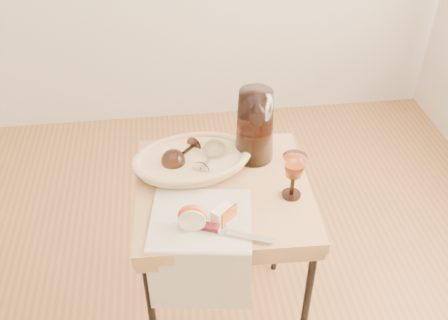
{
  "coord_description": "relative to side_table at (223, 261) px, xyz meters",
  "views": [
    {
      "loc": [
        0.2,
        -0.93,
        1.74
      ],
      "look_at": [
        0.35,
        0.26,
        0.81
      ],
      "focal_mm": 41.21,
      "sensor_mm": 36.0,
      "label": 1
    }
  ],
  "objects": [
    {
      "name": "wine_goblet",
      "position": [
        0.2,
        -0.07,
        0.42
      ],
      "size": [
        0.09,
        0.09,
        0.15
      ],
      "primitive_type": null,
      "rotation": [
        0.0,
        0.0,
        -0.28
      ],
      "color": "white",
      "rests_on": "side_table"
    },
    {
      "name": "table_knife",
      "position": [
        -0.02,
        -0.2,
        0.36
      ],
      "size": [
        0.23,
        0.12,
        0.02
      ],
      "primitive_type": null,
      "rotation": [
        0.0,
        0.0,
        -0.42
      ],
      "color": "silver",
      "rests_on": "tea_towel"
    },
    {
      "name": "apple_wedge",
      "position": [
        -0.02,
        -0.15,
        0.37
      ],
      "size": [
        0.07,
        0.07,
        0.04
      ],
      "primitive_type": "cube",
      "rotation": [
        0.0,
        0.0,
        0.72
      ],
      "color": "#FFF0B7",
      "rests_on": "tea_towel"
    },
    {
      "name": "goblet_lying_a",
      "position": [
        -0.12,
        0.12,
        0.4
      ],
      "size": [
        0.14,
        0.15,
        0.08
      ],
      "primitive_type": null,
      "rotation": [
        0.0,
        0.0,
        3.96
      ],
      "color": "#341C13",
      "rests_on": "bread_basket"
    },
    {
      "name": "tea_towel",
      "position": [
        -0.08,
        -0.14,
        0.35
      ],
      "size": [
        0.33,
        0.3,
        0.01
      ],
      "primitive_type": "cube",
      "rotation": [
        0.0,
        0.0,
        -0.15
      ],
      "color": "#F8EDBB",
      "rests_on": "side_table"
    },
    {
      "name": "apple_half",
      "position": [
        -0.11,
        -0.16,
        0.39
      ],
      "size": [
        0.09,
        0.05,
        0.08
      ],
      "primitive_type": "ellipsoid",
      "rotation": [
        0.0,
        0.0,
        -0.13
      ],
      "color": "#D50007",
      "rests_on": "tea_towel"
    },
    {
      "name": "goblet_lying_b",
      "position": [
        -0.04,
        0.08,
        0.4
      ],
      "size": [
        0.13,
        0.15,
        0.08
      ],
      "primitive_type": null,
      "rotation": [
        0.0,
        0.0,
        1.05
      ],
      "color": "white",
      "rests_on": "bread_basket"
    },
    {
      "name": "side_table",
      "position": [
        0.0,
        0.0,
        0.0
      ],
      "size": [
        0.56,
        0.56,
        0.69
      ],
      "primitive_type": null,
      "rotation": [
        0.0,
        0.0,
        -0.04
      ],
      "color": "olive",
      "rests_on": "floor"
    },
    {
      "name": "bread_basket",
      "position": [
        -0.09,
        0.1,
        0.37
      ],
      "size": [
        0.38,
        0.29,
        0.05
      ],
      "primitive_type": null,
      "rotation": [
        0.0,
        0.0,
        0.16
      ],
      "color": "tan",
      "rests_on": "side_table"
    },
    {
      "name": "pitcher",
      "position": [
        0.12,
        0.14,
        0.47
      ],
      "size": [
        0.2,
        0.27,
        0.29
      ],
      "primitive_type": null,
      "rotation": [
        0.0,
        0.0,
        0.13
      ],
      "color": "black",
      "rests_on": "side_table"
    }
  ]
}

